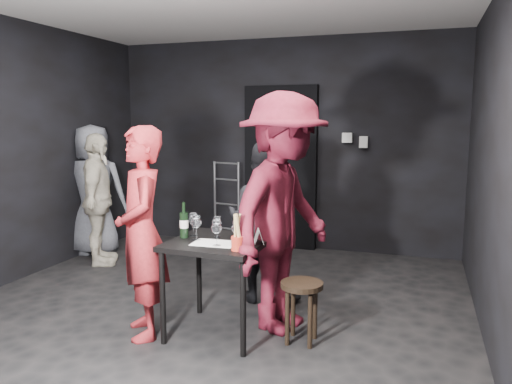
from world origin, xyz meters
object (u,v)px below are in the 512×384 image
(tasting_table, at_px, (218,253))
(bystander_cream, at_px, (98,199))
(bystander_grey, at_px, (94,185))
(breadstick_cup, at_px, (237,233))
(man_maroon, at_px, (284,182))
(stool, at_px, (302,296))
(server_red, at_px, (141,223))
(hand_truck, at_px, (226,231))
(wine_bottle, at_px, (184,224))
(woman_black, at_px, (264,222))

(tasting_table, distance_m, bystander_cream, 2.43)
(bystander_grey, relative_size, breadstick_cup, 6.10)
(bystander_grey, bearing_deg, man_maroon, 138.80)
(stool, distance_m, man_maroon, 0.88)
(server_red, bearing_deg, tasting_table, 73.48)
(hand_truck, relative_size, tasting_table, 1.50)
(breadstick_cup, bearing_deg, bystander_grey, 144.04)
(stool, relative_size, bystander_cream, 0.30)
(wine_bottle, bearing_deg, woman_black, 63.65)
(woman_black, xyz_separation_m, bystander_grey, (-2.47, 0.84, 0.13))
(server_red, xyz_separation_m, woman_black, (0.66, 1.03, -0.16))
(hand_truck, bearing_deg, server_red, -70.39)
(man_maroon, relative_size, bystander_cream, 1.54)
(hand_truck, bearing_deg, bystander_cream, -120.59)
(hand_truck, height_order, bystander_grey, bystander_grey)
(tasting_table, distance_m, server_red, 0.63)
(hand_truck, xyz_separation_m, tasting_table, (0.96, -2.53, 0.44))
(bystander_cream, relative_size, wine_bottle, 5.48)
(wine_bottle, bearing_deg, man_maroon, 18.49)
(hand_truck, relative_size, woman_black, 0.76)
(woman_black, bearing_deg, man_maroon, 122.59)
(tasting_table, height_order, bystander_grey, bystander_grey)
(server_red, bearing_deg, hand_truck, 150.75)
(server_red, relative_size, wine_bottle, 6.31)
(tasting_table, distance_m, man_maroon, 0.75)
(hand_truck, relative_size, server_red, 0.63)
(bystander_cream, bearing_deg, breadstick_cup, -151.12)
(stool, distance_m, wine_bottle, 1.07)
(wine_bottle, bearing_deg, tasting_table, -1.04)
(woman_black, relative_size, bystander_grey, 0.85)
(hand_truck, height_order, tasting_table, hand_truck)
(woman_black, height_order, breadstick_cup, woman_black)
(stool, distance_m, woman_black, 1.02)
(bystander_grey, bearing_deg, stool, 137.06)
(woman_black, bearing_deg, stool, 126.07)
(tasting_table, height_order, wine_bottle, wine_bottle)
(stool, relative_size, bystander_grey, 0.27)
(server_red, height_order, breadstick_cup, server_red)
(breadstick_cup, bearing_deg, bystander_cream, 146.28)
(server_red, relative_size, man_maroon, 0.75)
(hand_truck, xyz_separation_m, bystander_grey, (-1.40, -0.86, 0.66))
(stool, distance_m, bystander_grey, 3.46)
(stool, height_order, bystander_grey, bystander_grey)
(hand_truck, bearing_deg, bystander_grey, -137.24)
(server_red, distance_m, woman_black, 1.23)
(woman_black, xyz_separation_m, bystander_cream, (-2.15, 0.48, 0.04))
(tasting_table, height_order, server_red, server_red)
(hand_truck, xyz_separation_m, stool, (1.62, -2.49, 0.16))
(bystander_cream, height_order, bystander_grey, bystander_grey)
(man_maroon, distance_m, breadstick_cup, 0.61)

